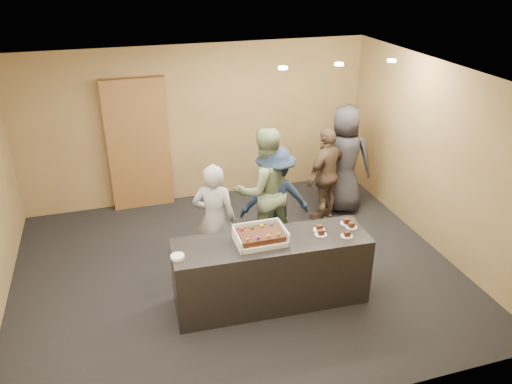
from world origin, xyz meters
TOP-DOWN VIEW (x-y plane):
  - room at (0.00, 0.00)m, footprint 6.04×6.00m
  - serving_counter at (0.24, -0.77)m, footprint 2.43×0.81m
  - storage_cabinet at (-1.03, 2.41)m, footprint 1.02×0.15m
  - cake_box at (0.11, -0.75)m, footprint 0.60×0.42m
  - sheet_cake at (0.11, -0.77)m, footprint 0.51×0.35m
  - plate_stack at (-0.90, -0.83)m, footprint 0.16×0.16m
  - slice_a at (0.86, -0.83)m, footprint 0.15×0.15m
  - slice_b at (0.89, -0.71)m, footprint 0.15×0.15m
  - slice_c at (1.15, -0.95)m, footprint 0.15×0.15m
  - slice_d at (1.29, -0.66)m, footprint 0.15×0.15m
  - slice_e at (1.30, -0.77)m, footprint 0.15×0.15m
  - person_server_grey at (-0.27, 0.10)m, footprint 0.68×0.57m
  - person_sage_man at (0.57, 0.53)m, footprint 0.98×0.81m
  - person_navy_man at (0.72, 0.49)m, footprint 1.09×0.72m
  - person_brown_extra at (1.80, 1.06)m, footprint 1.00×0.78m
  - person_dark_suit at (2.20, 1.27)m, footprint 1.07×0.97m
  - ceiling_spotlights at (1.60, 0.50)m, footprint 1.72×0.12m

SIDE VIEW (x-z plane):
  - serving_counter at x=0.24m, z-range 0.00..0.90m
  - person_brown_extra at x=1.80m, z-range 0.00..1.58m
  - person_navy_man at x=0.72m, z-range 0.00..1.58m
  - person_server_grey at x=-0.27m, z-range 0.00..1.60m
  - plate_stack at x=-0.90m, z-range 0.90..0.94m
  - person_dark_suit at x=2.20m, z-range 0.00..1.84m
  - slice_a at x=0.86m, z-range 0.89..0.96m
  - slice_b at x=0.89m, z-range 0.89..0.96m
  - slice_c at x=1.15m, z-range 0.89..0.96m
  - slice_d at x=1.29m, z-range 0.89..0.96m
  - slice_e at x=1.30m, z-range 0.89..0.96m
  - person_sage_man at x=0.57m, z-range 0.00..1.86m
  - cake_box at x=0.11m, z-range 0.85..1.03m
  - sheet_cake at x=0.11m, z-range 0.94..1.05m
  - storage_cabinet at x=-1.03m, z-range 0.00..2.24m
  - room at x=0.00m, z-range 0.00..2.70m
  - ceiling_spotlights at x=1.60m, z-range 2.66..2.69m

